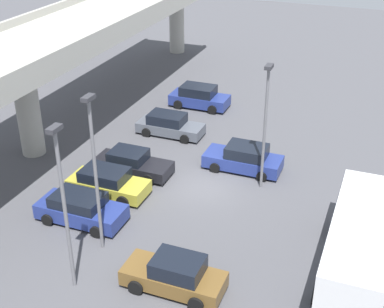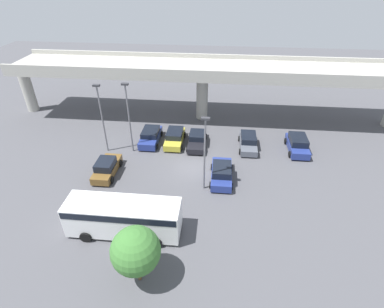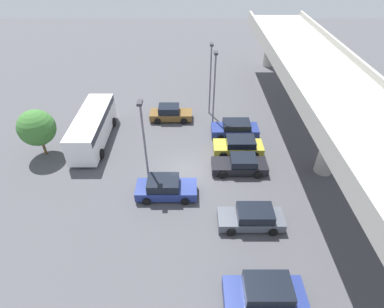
% 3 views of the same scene
% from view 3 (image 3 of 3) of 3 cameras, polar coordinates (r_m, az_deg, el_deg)
% --- Properties ---
extents(ground_plane, '(102.39, 102.39, 0.00)m').
position_cam_3_polar(ground_plane, '(25.85, -1.10, -3.22)').
color(ground_plane, '#4C4C51').
extents(highway_overpass, '(49.26, 7.12, 7.55)m').
position_cam_3_polar(highway_overpass, '(24.95, 27.05, 7.90)').
color(highway_overpass, '#ADAAA0').
rests_on(highway_overpass, ground_plane).
extents(parked_car_0, '(2.03, 4.48, 1.64)m').
position_cam_3_polar(parked_car_0, '(32.40, -4.12, 7.72)').
color(parked_car_0, brown).
rests_on(parked_car_0, ground_plane).
extents(parked_car_1, '(2.21, 4.62, 1.53)m').
position_cam_3_polar(parked_car_1, '(30.09, 8.20, 4.77)').
color(parked_car_1, navy).
rests_on(parked_car_1, ground_plane).
extents(parked_car_2, '(2.17, 4.52, 1.52)m').
position_cam_3_polar(parked_car_2, '(27.79, 8.90, 1.56)').
color(parked_car_2, gold).
rests_on(parked_car_2, ground_plane).
extents(parked_car_3, '(2.11, 4.71, 1.47)m').
position_cam_3_polar(parked_car_3, '(25.77, 9.18, -1.98)').
color(parked_car_3, black).
rests_on(parked_car_3, ground_plane).
extents(parked_car_4, '(2.19, 4.69, 1.62)m').
position_cam_3_polar(parked_car_4, '(23.33, -5.05, -6.45)').
color(parked_car_4, navy).
rests_on(parked_car_4, ground_plane).
extents(parked_car_5, '(2.06, 4.59, 1.52)m').
position_cam_3_polar(parked_car_5, '(21.70, 11.33, -11.79)').
color(parked_car_5, '#515660').
rests_on(parked_car_5, ground_plane).
extents(parked_car_6, '(2.21, 4.50, 1.69)m').
position_cam_3_polar(parked_car_6, '(18.65, 13.72, -24.35)').
color(parked_car_6, navy).
rests_on(parked_car_6, ground_plane).
extents(shuttle_bus, '(8.70, 2.83, 2.86)m').
position_cam_3_polar(shuttle_bus, '(29.98, -18.46, 5.12)').
color(shuttle_bus, white).
rests_on(shuttle_bus, ground_plane).
extents(lamp_post_near_aisle, '(0.70, 0.35, 7.70)m').
position_cam_3_polar(lamp_post_near_aisle, '(31.93, 3.55, 14.87)').
color(lamp_post_near_aisle, slate).
rests_on(lamp_post_near_aisle, ground_plane).
extents(lamp_post_mid_lot, '(0.70, 0.35, 7.86)m').
position_cam_3_polar(lamp_post_mid_lot, '(29.34, 4.28, 12.85)').
color(lamp_post_mid_lot, slate).
rests_on(lamp_post_mid_lot, ground_plane).
extents(lamp_post_by_overpass, '(0.70, 0.35, 7.35)m').
position_cam_3_polar(lamp_post_by_overpass, '(22.47, -9.15, 3.08)').
color(lamp_post_by_overpass, slate).
rests_on(lamp_post_by_overpass, ground_plane).
extents(tree_front_left, '(3.18, 3.18, 4.46)m').
position_cam_3_polar(tree_front_left, '(29.31, -27.47, 4.45)').
color(tree_front_left, brown).
rests_on(tree_front_left, ground_plane).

